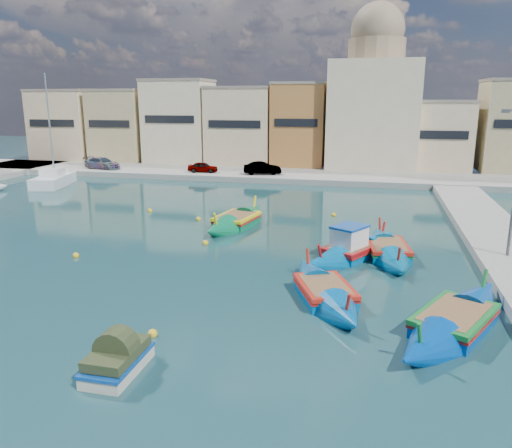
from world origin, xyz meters
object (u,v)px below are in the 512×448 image
(church_block, at_px, (374,99))
(luzzu_turquoise_cabin, at_px, (353,251))
(luzzu_cyan_mid, at_px, (387,251))
(luzzu_blue_south, at_px, (454,323))
(yacht_north, at_px, (61,178))
(tender_near, at_px, (118,361))
(luzzu_green, at_px, (237,222))
(luzzu_cyan_south, at_px, (325,294))

(church_block, bearing_deg, luzzu_turquoise_cabin, -90.64)
(luzzu_cyan_mid, relative_size, luzzu_blue_south, 0.95)
(yacht_north, bearing_deg, luzzu_cyan_mid, -28.62)
(luzzu_cyan_mid, relative_size, tender_near, 3.37)
(luzzu_green, bearing_deg, luzzu_blue_south, -47.73)
(church_block, height_order, luzzu_green, church_block)
(luzzu_cyan_mid, height_order, luzzu_blue_south, luzzu_blue_south)
(luzzu_turquoise_cabin, bearing_deg, luzzu_cyan_mid, 18.55)
(church_block, height_order, yacht_north, church_block)
(church_block, bearing_deg, luzzu_cyan_south, -91.82)
(luzzu_green, xyz_separation_m, yacht_north, (-22.53, 13.13, 0.18))
(church_block, bearing_deg, luzzu_blue_south, -85.02)
(luzzu_green, xyz_separation_m, luzzu_cyan_south, (7.17, -11.58, -0.02))
(luzzu_cyan_mid, relative_size, yacht_north, 0.75)
(luzzu_turquoise_cabin, xyz_separation_m, tender_near, (-6.71, -13.85, 0.05))
(church_block, xyz_separation_m, luzzu_turquoise_cabin, (-0.39, -34.52, -8.06))
(luzzu_cyan_south, xyz_separation_m, tender_near, (-5.80, -7.45, 0.13))
(luzzu_turquoise_cabin, relative_size, luzzu_cyan_south, 1.07)
(yacht_north, bearing_deg, luzzu_turquoise_cabin, -30.90)
(tender_near, xyz_separation_m, yacht_north, (-23.90, 32.17, 0.07))
(luzzu_cyan_south, height_order, yacht_north, yacht_north)
(luzzu_cyan_mid, bearing_deg, yacht_north, 151.38)
(luzzu_turquoise_cabin, xyz_separation_m, luzzu_green, (-8.08, 5.19, -0.06))
(church_block, relative_size, luzzu_turquoise_cabin, 2.21)
(luzzu_turquoise_cabin, relative_size, luzzu_green, 1.00)
(luzzu_green, height_order, luzzu_cyan_south, luzzu_green)
(luzzu_green, bearing_deg, tender_near, -85.88)
(luzzu_cyan_mid, distance_m, luzzu_blue_south, 9.13)
(luzzu_turquoise_cabin, bearing_deg, luzzu_green, 147.29)
(luzzu_cyan_south, xyz_separation_m, yacht_north, (-29.70, 24.71, 0.20))
(luzzu_cyan_mid, distance_m, luzzu_cyan_south, 7.53)
(church_block, relative_size, luzzu_green, 2.20)
(church_block, distance_m, luzzu_cyan_mid, 34.90)
(luzzu_cyan_mid, xyz_separation_m, tender_near, (-8.55, -14.46, 0.13))
(luzzu_blue_south, xyz_separation_m, tender_near, (-10.82, -5.62, 0.12))
(luzzu_cyan_south, relative_size, yacht_north, 0.69)
(luzzu_cyan_mid, relative_size, luzzu_cyan_south, 1.09)
(luzzu_cyan_mid, bearing_deg, tender_near, -120.58)
(luzzu_blue_south, height_order, tender_near, luzzu_blue_south)
(luzzu_green, bearing_deg, luzzu_turquoise_cabin, -32.71)
(church_block, relative_size, luzzu_blue_south, 2.08)
(luzzu_cyan_mid, xyz_separation_m, luzzu_green, (-9.92, 4.57, 0.02))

